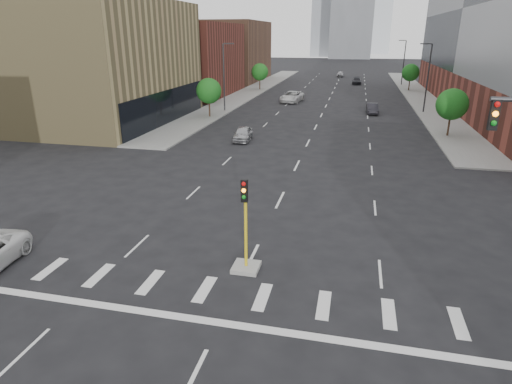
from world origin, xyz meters
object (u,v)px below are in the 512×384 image
(car_distant, at_px, (340,74))
(car_deep_right, at_px, (357,81))
(car_near_left, at_px, (243,134))
(car_far_left, at_px, (292,97))
(median_traffic_signal, at_px, (246,251))
(car_mid_right, at_px, (372,109))

(car_distant, bearing_deg, car_deep_right, -76.28)
(car_near_left, xyz_separation_m, car_far_left, (0.94, 27.26, 0.14))
(median_traffic_signal, height_order, car_mid_right, median_traffic_signal)
(car_near_left, distance_m, car_deep_right, 57.12)
(median_traffic_signal, height_order, car_near_left, median_traffic_signal)
(median_traffic_signal, xyz_separation_m, car_deep_right, (4.25, 80.72, -0.28))
(car_near_left, bearing_deg, car_deep_right, 75.09)
(car_mid_right, bearing_deg, median_traffic_signal, -101.49)
(car_mid_right, height_order, car_far_left, car_far_left)
(car_near_left, bearing_deg, car_mid_right, 51.45)
(car_mid_right, distance_m, car_deep_right, 37.05)
(car_far_left, distance_m, car_deep_right, 30.48)
(car_distant, bearing_deg, car_far_left, -97.04)
(median_traffic_signal, relative_size, car_distant, 1.08)
(car_far_left, height_order, car_deep_right, car_far_left)
(car_far_left, relative_size, car_distant, 1.48)
(median_traffic_signal, distance_m, car_distant, 98.05)
(car_near_left, height_order, car_distant, same)
(car_near_left, distance_m, car_far_left, 27.27)
(car_far_left, xyz_separation_m, car_deep_right, (9.88, 28.83, -0.15))
(car_near_left, bearing_deg, car_far_left, 84.03)
(car_deep_right, height_order, car_distant, car_distant)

